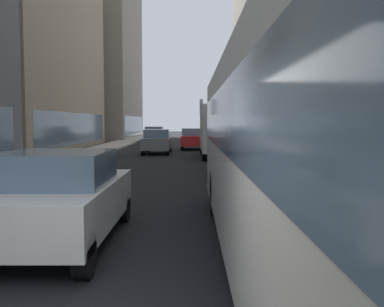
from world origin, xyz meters
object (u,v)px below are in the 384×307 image
transit_bus (309,146)px  pedestrian_in_coat (367,170)px  car_red_coupe (193,139)px  car_black_suv (154,134)px  box_truck (220,129)px  car_grey_wagon (157,141)px  car_white_van (58,197)px  car_silver_sedan (234,154)px

transit_bus → pedestrian_in_coat: (2.40, 3.88, -0.77)m
car_red_coupe → car_black_suv: same height
car_black_suv → pedestrian_in_coat: size_ratio=2.46×
car_black_suv → pedestrian_in_coat: 36.76m
car_black_suv → box_truck: bearing=-74.1°
car_grey_wagon → box_truck: (4.00, -2.84, 0.85)m
box_truck → car_red_coupe: bearing=101.9°
car_grey_wagon → box_truck: box_truck is taller
transit_bus → car_black_suv: transit_bus is taller
car_black_suv → box_truck: (5.60, -19.68, 0.84)m
car_black_suv → car_red_coupe: bearing=-71.7°
transit_bus → car_white_van: bearing=163.4°
car_white_van → transit_bus: bearing=-16.6°
car_white_van → box_truck: size_ratio=0.57×
pedestrian_in_coat → box_truck: bearing=98.4°
car_grey_wagon → pedestrian_in_coat: (6.40, -19.04, 0.19)m
pedestrian_in_coat → transit_bus: bearing=-121.8°
car_grey_wagon → car_black_suv: (-1.60, 16.84, 0.00)m
car_red_coupe → car_white_van: same height
pedestrian_in_coat → car_black_suv: bearing=102.6°
car_grey_wagon → car_black_suv: bearing=95.4°
car_white_van → box_truck: box_truck is taller
car_silver_sedan → box_truck: 8.87m
transit_bus → pedestrian_in_coat: size_ratio=6.82×
transit_bus → car_white_van: size_ratio=2.67×
car_silver_sedan → car_white_van: (-4.00, -10.06, 0.00)m
car_silver_sedan → pedestrian_in_coat: bearing=-71.9°
car_grey_wagon → car_silver_sedan: size_ratio=0.99×
transit_bus → car_red_coupe: size_ratio=2.68×
pedestrian_in_coat → car_silver_sedan: bearing=108.1°
transit_bus → car_black_suv: 40.16m
car_black_suv → car_white_van: size_ratio=0.96×
transit_bus → pedestrian_in_coat: transit_bus is taller
car_grey_wagon → car_white_van: bearing=-90.0°
box_truck → car_silver_sedan: bearing=-90.0°
transit_bus → car_grey_wagon: size_ratio=2.86×
car_red_coupe → transit_bus: bearing=-86.7°
car_grey_wagon → car_black_suv: 16.92m
pedestrian_in_coat → car_white_van: bearing=-157.2°
car_red_coupe → car_grey_wagon: (-2.40, -4.75, -0.00)m
car_red_coupe → car_black_suv: bearing=108.3°
car_black_suv → box_truck: size_ratio=0.55×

